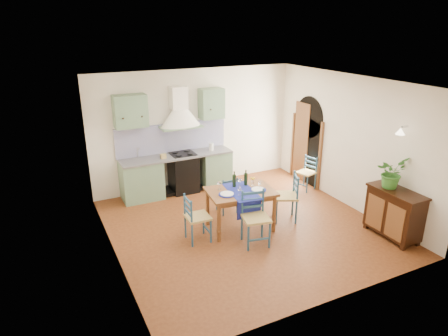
{
  "coord_description": "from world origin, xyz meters",
  "views": [
    {
      "loc": [
        -3.45,
        -6.08,
        3.79
      ],
      "look_at": [
        -0.32,
        0.3,
        1.18
      ],
      "focal_mm": 32.0,
      "sensor_mm": 36.0,
      "label": 1
    }
  ],
  "objects": [
    {
      "name": "chair_far",
      "position": [
        -0.03,
        0.72,
        0.41
      ],
      "size": [
        0.38,
        0.38,
        0.8
      ],
      "color": "navy",
      "rests_on": "ground"
    },
    {
      "name": "floor",
      "position": [
        0.0,
        0.0,
        0.0
      ],
      "size": [
        5.0,
        5.0,
        0.0
      ],
      "primitive_type": "plane",
      "color": "#4E2410",
      "rests_on": "ground"
    },
    {
      "name": "chair_right",
      "position": [
        0.89,
        -0.1,
        0.51
      ],
      "size": [
        0.61,
        0.61,
        0.98
      ],
      "color": "navy",
      "rests_on": "ground"
    },
    {
      "name": "right_wall",
      "position": [
        2.5,
        0.28,
        1.34
      ],
      "size": [
        0.26,
        5.0,
        2.8
      ],
      "color": "white",
      "rests_on": "ground"
    },
    {
      "name": "chair_spare",
      "position": [
        2.23,
        1.01,
        0.42
      ],
      "size": [
        0.47,
        0.47,
        0.8
      ],
      "color": "navy",
      "rests_on": "ground"
    },
    {
      "name": "chair_near",
      "position": [
        -0.15,
        -0.62,
        0.51
      ],
      "size": [
        0.54,
        0.54,
        0.98
      ],
      "color": "navy",
      "rests_on": "ground"
    },
    {
      "name": "dining_table",
      "position": [
        -0.12,
        -0.02,
        0.7
      ],
      "size": [
        1.34,
        1.03,
        1.11
      ],
      "color": "brown",
      "rests_on": "ground"
    },
    {
      "name": "potted_plant",
      "position": [
        2.24,
        -1.36,
        1.23
      ],
      "size": [
        0.61,
        0.56,
        0.58
      ],
      "primitive_type": "imported",
      "rotation": [
        0.0,
        0.0,
        0.23
      ],
      "color": "#316E26",
      "rests_on": "sideboard"
    },
    {
      "name": "ceiling",
      "position": [
        0.0,
        0.0,
        2.8
      ],
      "size": [
        5.0,
        5.0,
        0.01
      ],
      "primitive_type": "cube",
      "color": "silver",
      "rests_on": "back_wall"
    },
    {
      "name": "chair_left",
      "position": [
        -1.06,
        -0.07,
        0.46
      ],
      "size": [
        0.43,
        0.43,
        0.9
      ],
      "color": "navy",
      "rests_on": "ground"
    },
    {
      "name": "sideboard",
      "position": [
        2.26,
        -1.54,
        0.51
      ],
      "size": [
        0.5,
        1.05,
        0.94
      ],
      "color": "black",
      "rests_on": "ground"
    },
    {
      "name": "left_wall",
      "position": [
        -2.5,
        0.0,
        1.4
      ],
      "size": [
        0.04,
        5.0,
        2.8
      ],
      "primitive_type": "cube",
      "color": "white",
      "rests_on": "ground"
    },
    {
      "name": "back_wall",
      "position": [
        -0.47,
        2.29,
        1.05
      ],
      "size": [
        5.0,
        0.96,
        2.8
      ],
      "color": "white",
      "rests_on": "ground"
    }
  ]
}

